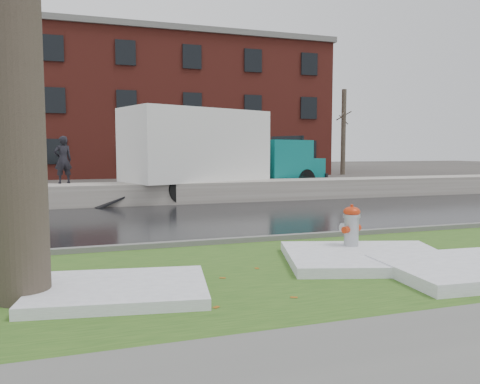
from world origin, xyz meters
name	(u,v)px	position (x,y,z in m)	size (l,w,h in m)	color
ground	(250,255)	(0.00, 0.00, 0.00)	(120.00, 120.00, 0.00)	#47423D
verge	(277,271)	(0.00, -1.25, 0.02)	(60.00, 4.50, 0.04)	#284C19
road	(196,219)	(0.00, 4.50, 0.01)	(60.00, 7.00, 0.03)	black
parking_lot	(153,192)	(0.00, 13.00, 0.01)	(60.00, 9.00, 0.03)	slate
curb	(234,241)	(0.00, 1.00, 0.07)	(60.00, 0.15, 0.14)	slate
snowbank	(170,193)	(0.00, 8.70, 0.38)	(60.00, 1.60, 0.75)	#B4AEA5
brick_building	(149,111)	(2.00, 30.00, 5.00)	(26.00, 12.00, 10.00)	maroon
bg_tree_center	(35,128)	(-6.00, 26.00, 3.33)	(1.40, 1.62, 6.50)	brown
bg_tree_right	(343,131)	(16.00, 24.00, 3.33)	(1.40, 1.62, 6.50)	brown
fire_hydrant	(351,228)	(1.67, -0.65, 0.52)	(0.44, 0.42, 0.90)	#A0A4A8
box_truck	(219,152)	(2.18, 9.93, 1.80)	(10.15, 5.21, 3.41)	black
worker	(63,160)	(-3.55, 9.30, 1.56)	(0.59, 0.39, 1.63)	black
snow_patch_near	(366,257)	(1.60, -1.24, 0.12)	(2.60, 2.00, 0.16)	white
snow_patch_far	(120,289)	(-2.40, -1.77, 0.11)	(2.20, 1.60, 0.14)	white
snow_patch_side	(478,268)	(2.80, -2.40, 0.13)	(2.80, 1.80, 0.18)	white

